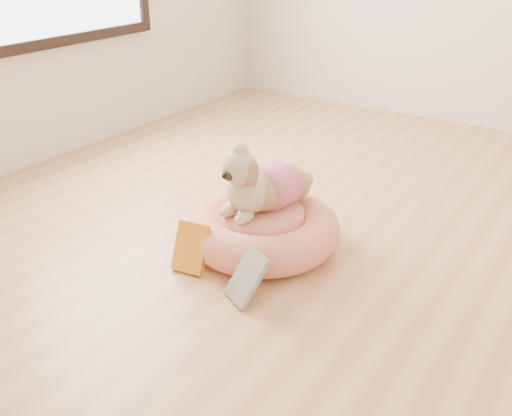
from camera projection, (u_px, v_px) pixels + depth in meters
The scene contains 5 objects.
floor at pixel (335, 267), 2.34m from camera, with size 4.50×4.50×0.00m, color tan.
pet_bed at pixel (262, 229), 2.46m from camera, with size 0.67×0.67×0.17m.
dog at pixel (262, 172), 2.37m from camera, with size 0.31×0.45×0.33m, color brown, non-canonical shape.
book_yellow at pixel (191, 248), 2.29m from camera, with size 0.13×0.03×0.20m, color yellow.
book_white at pixel (247, 277), 2.10m from camera, with size 0.13×0.02×0.20m, color white.
Camera 1 is at (0.84, -1.84, 1.24)m, focal length 40.00 mm.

